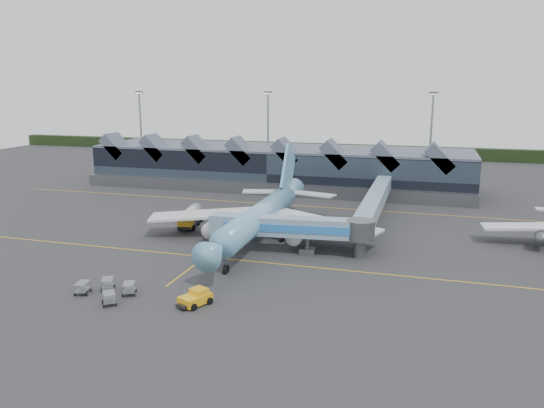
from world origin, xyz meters
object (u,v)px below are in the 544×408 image
(fuel_truck, at_px, (191,215))
(pushback_tug, at_px, (196,298))
(jet_bridge, at_px, (301,228))
(main_airliner, at_px, (262,214))

(fuel_truck, xyz_separation_m, pushback_tug, (15.17, -31.38, -1.03))
(jet_bridge, bearing_deg, pushback_tug, -114.15)
(fuel_truck, bearing_deg, pushback_tug, -75.32)
(jet_bridge, relative_size, fuel_truck, 2.47)
(main_airliner, bearing_deg, jet_bridge, -35.97)
(jet_bridge, height_order, fuel_truck, jet_bridge)
(jet_bridge, distance_m, fuel_truck, 24.35)
(fuel_truck, bearing_deg, main_airliner, -29.17)
(fuel_truck, relative_size, pushback_tug, 2.24)
(jet_bridge, distance_m, pushback_tug, 22.56)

